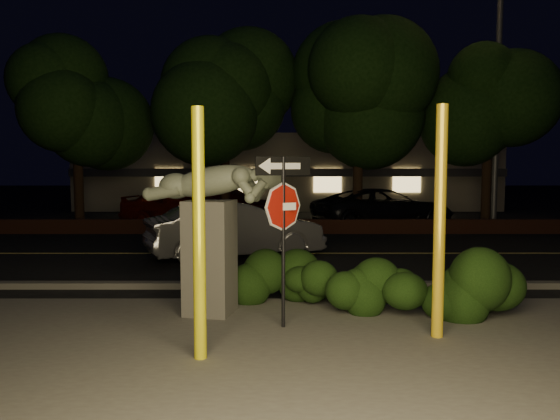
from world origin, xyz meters
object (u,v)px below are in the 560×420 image
(streetlight, at_px, (493,50))
(sculpture, at_px, (212,221))
(parked_car_darkred, at_px, (224,205))
(silver_sedan, at_px, (236,230))
(parked_car_dark, at_px, (383,208))
(yellow_pole_left, at_px, (199,235))
(yellow_pole_right, at_px, (440,223))
(parked_car_red, at_px, (185,206))
(signpost, at_px, (283,207))

(streetlight, bearing_deg, sculpture, -145.82)
(streetlight, bearing_deg, parked_car_darkred, 152.51)
(parked_car_darkred, bearing_deg, silver_sedan, -162.91)
(parked_car_dark, bearing_deg, yellow_pole_left, 142.64)
(silver_sedan, distance_m, parked_car_darkred, 8.18)
(yellow_pole_right, bearing_deg, parked_car_red, 113.62)
(sculpture, distance_m, streetlight, 15.66)
(yellow_pole_right, distance_m, parked_car_dark, 13.39)
(silver_sedan, height_order, parked_car_red, parked_car_red)
(sculpture, relative_size, parked_car_red, 0.50)
(yellow_pole_left, height_order, parked_car_dark, yellow_pole_left)
(yellow_pole_right, bearing_deg, silver_sedan, 117.12)
(yellow_pole_right, relative_size, silver_sedan, 0.72)
(parked_car_darkred, height_order, parked_car_dark, parked_car_darkred)
(signpost, relative_size, parked_car_red, 0.51)
(silver_sedan, bearing_deg, parked_car_red, -3.16)
(silver_sedan, xyz_separation_m, parked_car_red, (-2.43, 6.67, 0.10))
(streetlight, distance_m, parked_car_dark, 7.03)
(yellow_pole_right, height_order, parked_car_darkred, yellow_pole_right)
(parked_car_red, height_order, parked_car_darkred, parked_car_red)
(yellow_pole_left, relative_size, signpost, 1.23)
(yellow_pole_left, xyz_separation_m, parked_car_darkred, (-1.25, 15.42, -0.77))
(parked_car_dark, bearing_deg, streetlight, -111.34)
(sculpture, bearing_deg, parked_car_dark, 79.17)
(streetlight, xyz_separation_m, parked_car_darkred, (-10.09, 1.55, -5.81))
(parked_car_darkred, bearing_deg, streetlight, -89.37)
(sculpture, bearing_deg, parked_car_darkred, 106.74)
(yellow_pole_right, distance_m, streetlight, 15.06)
(parked_car_red, bearing_deg, silver_sedan, -142.77)
(yellow_pole_left, bearing_deg, sculpture, 92.61)
(parked_car_darkred, bearing_deg, yellow_pole_right, -153.79)
(parked_car_red, xyz_separation_m, parked_car_dark, (7.51, 0.10, -0.09))
(sculpture, xyz_separation_m, parked_car_dark, (5.02, 12.05, -0.77))
(sculpture, bearing_deg, yellow_pole_left, -75.60)
(parked_car_red, bearing_deg, parked_car_darkred, -25.74)
(yellow_pole_right, xyz_separation_m, signpost, (-2.13, 0.45, 0.18))
(yellow_pole_left, xyz_separation_m, signpost, (1.03, 1.30, 0.24))
(yellow_pole_left, relative_size, sculpture, 1.26)
(yellow_pole_right, distance_m, signpost, 2.19)
(yellow_pole_right, bearing_deg, yellow_pole_left, -165.12)
(yellow_pole_left, height_order, sculpture, yellow_pole_left)
(streetlight, bearing_deg, parked_car_dark, 157.99)
(parked_car_dark, bearing_deg, yellow_pole_right, 154.34)
(yellow_pole_left, xyz_separation_m, streetlight, (8.84, 13.87, 5.04))
(yellow_pole_right, height_order, parked_car_dark, yellow_pole_right)
(streetlight, height_order, parked_car_dark, streetlight)
(sculpture, bearing_deg, signpost, -21.85)
(sculpture, xyz_separation_m, streetlight, (8.93, 11.83, 5.07))
(yellow_pole_right, bearing_deg, sculpture, 159.74)
(streetlight, relative_size, silver_sedan, 2.47)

